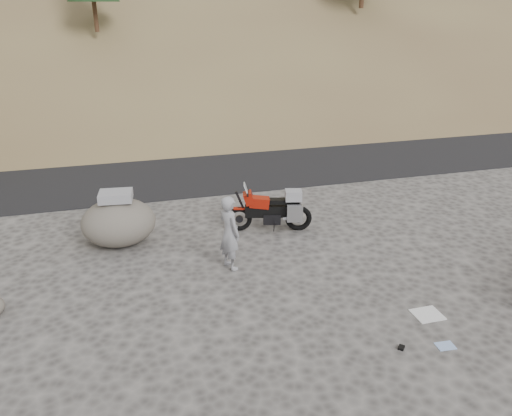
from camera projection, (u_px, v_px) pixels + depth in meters
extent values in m
plane|color=#423F3D|center=(316.00, 286.00, 10.05)|extent=(140.00, 140.00, 0.00)
cube|color=black|center=(224.00, 160.00, 18.06)|extent=(120.00, 7.00, 0.05)
cylinder|color=#3B2315|center=(95.00, 13.00, 19.67)|extent=(0.17, 0.17, 1.40)
torus|color=black|center=(239.00, 219.00, 12.37)|extent=(0.64, 0.26, 0.63)
cylinder|color=black|center=(239.00, 219.00, 12.37)|extent=(0.20, 0.10, 0.19)
torus|color=black|center=(298.00, 218.00, 12.41)|extent=(0.68, 0.29, 0.67)
cylinder|color=black|center=(298.00, 218.00, 12.41)|extent=(0.22, 0.12, 0.21)
cylinder|color=black|center=(242.00, 206.00, 12.24)|extent=(0.36, 0.14, 0.77)
cylinder|color=black|center=(248.00, 192.00, 12.10)|extent=(0.18, 0.58, 0.04)
cube|color=black|center=(268.00, 211.00, 12.31)|extent=(1.16, 0.49, 0.29)
cube|color=black|center=(272.00, 218.00, 12.38)|extent=(0.48, 0.38, 0.27)
cube|color=#9A1508|center=(259.00, 202.00, 12.21)|extent=(0.55, 0.40, 0.30)
cube|color=#9A1508|center=(249.00, 198.00, 12.16)|extent=(0.36, 0.38, 0.34)
cube|color=silver|center=(246.00, 188.00, 12.07)|extent=(0.18, 0.30, 0.24)
cube|color=black|center=(278.00, 201.00, 12.22)|extent=(0.56, 0.33, 0.11)
cube|color=black|center=(292.00, 202.00, 12.24)|extent=(0.36, 0.25, 0.10)
cube|color=#B2B3B7|center=(295.00, 213.00, 12.09)|extent=(0.40, 0.20, 0.43)
cube|color=#B2B3B7|center=(293.00, 206.00, 12.54)|extent=(0.40, 0.20, 0.43)
cube|color=#939398|center=(293.00, 195.00, 12.17)|extent=(0.46, 0.41, 0.25)
cube|color=#9A1508|center=(239.00, 208.00, 12.26)|extent=(0.30, 0.18, 0.04)
cylinder|color=black|center=(274.00, 227.00, 12.29)|extent=(0.07, 0.20, 0.35)
cylinder|color=#B2B3B7|center=(291.00, 218.00, 12.25)|extent=(0.44, 0.19, 0.12)
imported|color=#939398|center=(230.00, 267.00, 10.77)|extent=(0.59, 0.70, 1.64)
ellipsoid|color=#5E5850|center=(119.00, 222.00, 11.59)|extent=(2.07, 1.91, 1.11)
cube|color=#939398|center=(116.00, 197.00, 11.35)|extent=(0.70, 0.57, 0.18)
cube|color=white|center=(427.00, 314.00, 9.11)|extent=(0.52, 0.46, 0.02)
cube|color=black|center=(401.00, 348.00, 8.22)|extent=(0.15, 0.15, 0.04)
cube|color=#98B8EC|center=(445.00, 346.00, 8.28)|extent=(0.32, 0.24, 0.01)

